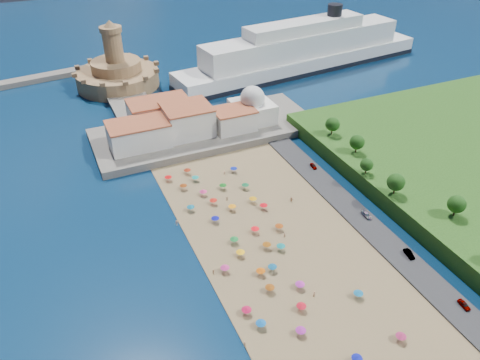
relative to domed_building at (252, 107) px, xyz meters
name	(u,v)px	position (x,y,z in m)	size (l,w,h in m)	color
ground	(263,251)	(-30.00, -71.00, -8.97)	(700.00, 700.00, 0.00)	#071938
terrace	(206,130)	(-20.00, 2.00, -7.47)	(90.00, 36.00, 3.00)	#59544C
jetty	(133,107)	(-42.00, 37.00, -7.77)	(18.00, 70.00, 2.40)	#59544C
waterfront_buildings	(173,122)	(-33.05, 2.64, -1.10)	(57.00, 29.00, 11.00)	silver
domed_building	(252,107)	(0.00, 0.00, 0.00)	(16.00, 16.00, 15.00)	silver
fortress	(117,73)	(-42.00, 67.00, -2.29)	(40.00, 40.00, 32.40)	#A77D53
cruise_ship	(303,52)	(53.25, 50.18, 0.44)	(146.95, 37.98, 31.78)	black
beach_parasols	(275,273)	(-31.95, -81.80, -6.83)	(31.95, 115.53, 2.20)	gray
beachgoers	(248,235)	(-31.34, -63.91, -7.87)	(39.22, 103.59, 1.85)	tan
parked_cars	(380,228)	(6.00, -77.31, -7.64)	(2.15, 74.30, 1.37)	gray
hillside_trees	(416,190)	(19.05, -75.16, 1.00)	(14.47, 109.83, 7.15)	#382314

